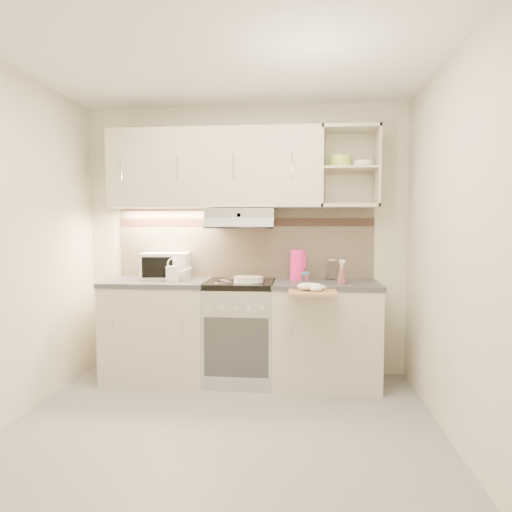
{
  "coord_description": "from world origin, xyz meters",
  "views": [
    {
      "loc": [
        0.51,
        -2.88,
        1.4
      ],
      "look_at": [
        0.15,
        0.95,
        1.13
      ],
      "focal_mm": 32.0,
      "sensor_mm": 36.0,
      "label": 1
    }
  ],
  "objects_px": {
    "glass_jar": "(331,269)",
    "cutting_board": "(313,292)",
    "microwave": "(166,266)",
    "watering_can": "(174,273)",
    "spray_bottle": "(342,274)",
    "pink_pitcher": "(298,265)",
    "electric_range": "(241,331)",
    "plate_stack": "(249,279)"
  },
  "relations": [
    {
      "from": "glass_jar",
      "to": "cutting_board",
      "type": "distance_m",
      "value": 0.65
    },
    {
      "from": "cutting_board",
      "to": "microwave",
      "type": "bearing_deg",
      "value": 156.6
    },
    {
      "from": "watering_can",
      "to": "spray_bottle",
      "type": "height_order",
      "value": "spray_bottle"
    },
    {
      "from": "watering_can",
      "to": "cutting_board",
      "type": "distance_m",
      "value": 1.25
    },
    {
      "from": "watering_can",
      "to": "pink_pitcher",
      "type": "relative_size",
      "value": 0.89
    },
    {
      "from": "microwave",
      "to": "spray_bottle",
      "type": "height_order",
      "value": "microwave"
    },
    {
      "from": "pink_pitcher",
      "to": "glass_jar",
      "type": "relative_size",
      "value": 1.44
    },
    {
      "from": "electric_range",
      "to": "glass_jar",
      "type": "bearing_deg",
      "value": 13.9
    },
    {
      "from": "glass_jar",
      "to": "cutting_board",
      "type": "xyz_separation_m",
      "value": [
        -0.18,
        -0.61,
        -0.13
      ]
    },
    {
      "from": "electric_range",
      "to": "spray_bottle",
      "type": "relative_size",
      "value": 4.09
    },
    {
      "from": "pink_pitcher",
      "to": "spray_bottle",
      "type": "relative_size",
      "value": 1.25
    },
    {
      "from": "glass_jar",
      "to": "pink_pitcher",
      "type": "bearing_deg",
      "value": -166.74
    },
    {
      "from": "electric_range",
      "to": "watering_can",
      "type": "xyz_separation_m",
      "value": [
        -0.58,
        -0.08,
        0.52
      ]
    },
    {
      "from": "cutting_board",
      "to": "spray_bottle",
      "type": "bearing_deg",
      "value": 47.76
    },
    {
      "from": "microwave",
      "to": "watering_can",
      "type": "bearing_deg",
      "value": -61.95
    },
    {
      "from": "microwave",
      "to": "spray_bottle",
      "type": "relative_size",
      "value": 2.03
    },
    {
      "from": "electric_range",
      "to": "pink_pitcher",
      "type": "distance_m",
      "value": 0.78
    },
    {
      "from": "electric_range",
      "to": "plate_stack",
      "type": "bearing_deg",
      "value": -42.46
    },
    {
      "from": "electric_range",
      "to": "cutting_board",
      "type": "bearing_deg",
      "value": -33.39
    },
    {
      "from": "plate_stack",
      "to": "watering_can",
      "type": "bearing_deg",
      "value": -179.37
    },
    {
      "from": "plate_stack",
      "to": "cutting_board",
      "type": "bearing_deg",
      "value": -31.85
    },
    {
      "from": "spray_bottle",
      "to": "cutting_board",
      "type": "xyz_separation_m",
      "value": [
        -0.25,
        -0.29,
        -0.12
      ]
    },
    {
      "from": "microwave",
      "to": "glass_jar",
      "type": "bearing_deg",
      "value": -2.04
    },
    {
      "from": "watering_can",
      "to": "spray_bottle",
      "type": "relative_size",
      "value": 1.11
    },
    {
      "from": "microwave",
      "to": "cutting_board",
      "type": "relative_size",
      "value": 1.19
    },
    {
      "from": "spray_bottle",
      "to": "cutting_board",
      "type": "bearing_deg",
      "value": -134.58
    },
    {
      "from": "plate_stack",
      "to": "glass_jar",
      "type": "distance_m",
      "value": 0.78
    },
    {
      "from": "watering_can",
      "to": "cutting_board",
      "type": "xyz_separation_m",
      "value": [
        1.2,
        -0.33,
        -0.1
      ]
    },
    {
      "from": "microwave",
      "to": "plate_stack",
      "type": "distance_m",
      "value": 0.82
    },
    {
      "from": "watering_can",
      "to": "pink_pitcher",
      "type": "bearing_deg",
      "value": 17.61
    },
    {
      "from": "electric_range",
      "to": "plate_stack",
      "type": "height_order",
      "value": "plate_stack"
    },
    {
      "from": "microwave",
      "to": "watering_can",
      "type": "height_order",
      "value": "microwave"
    },
    {
      "from": "plate_stack",
      "to": "electric_range",
      "type": "bearing_deg",
      "value": 137.54
    },
    {
      "from": "electric_range",
      "to": "cutting_board",
      "type": "distance_m",
      "value": 0.86
    },
    {
      "from": "watering_can",
      "to": "electric_range",
      "type": "bearing_deg",
      "value": 14.63
    },
    {
      "from": "watering_can",
      "to": "spray_bottle",
      "type": "xyz_separation_m",
      "value": [
        1.45,
        -0.04,
        0.01
      ]
    },
    {
      "from": "glass_jar",
      "to": "cutting_board",
      "type": "height_order",
      "value": "glass_jar"
    },
    {
      "from": "electric_range",
      "to": "microwave",
      "type": "bearing_deg",
      "value": 170.68
    },
    {
      "from": "microwave",
      "to": "pink_pitcher",
      "type": "distance_m",
      "value": 1.21
    },
    {
      "from": "plate_stack",
      "to": "spray_bottle",
      "type": "xyz_separation_m",
      "value": [
        0.79,
        -0.04,
        0.06
      ]
    },
    {
      "from": "watering_can",
      "to": "glass_jar",
      "type": "height_order",
      "value": "watering_can"
    },
    {
      "from": "electric_range",
      "to": "watering_can",
      "type": "relative_size",
      "value": 3.69
    }
  ]
}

